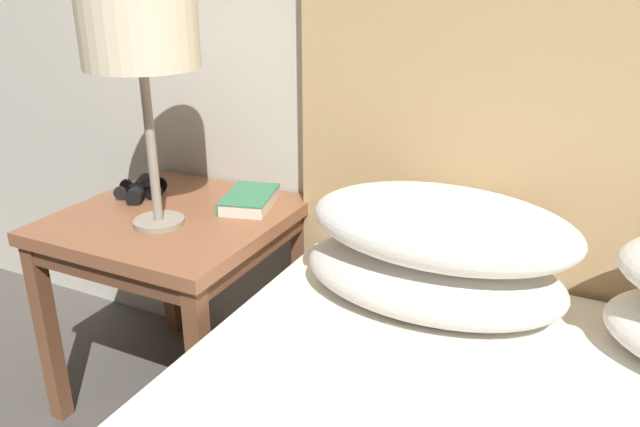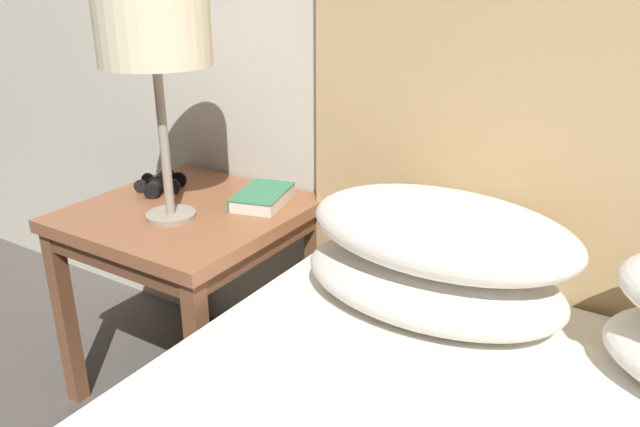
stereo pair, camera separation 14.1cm
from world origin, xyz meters
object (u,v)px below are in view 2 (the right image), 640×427
nightstand (189,233)px  binoculars_pair (160,183)px  book_on_nightstand (262,197)px  table_lamp (153,31)px

nightstand → binoculars_pair: 0.21m
book_on_nightstand → table_lamp: bearing=-122.1°
table_lamp → binoculars_pair: table_lamp is taller
nightstand → table_lamp: 0.56m
book_on_nightstand → nightstand: bearing=-137.4°
nightstand → binoculars_pair: binoculars_pair is taller
nightstand → table_lamp: table_lamp is taller
nightstand → table_lamp: bearing=-77.9°
nightstand → book_on_nightstand: bearing=42.6°
table_lamp → book_on_nightstand: table_lamp is taller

